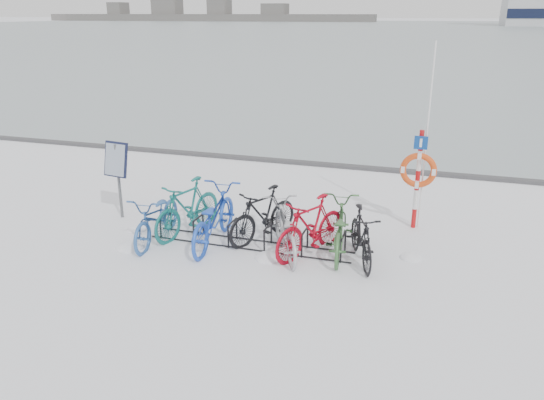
% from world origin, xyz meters
% --- Properties ---
extents(ground, '(900.00, 900.00, 0.00)m').
position_xyz_m(ground, '(0.00, 0.00, 0.00)').
color(ground, white).
rests_on(ground, ground).
extents(ice_sheet, '(400.00, 298.00, 0.02)m').
position_xyz_m(ice_sheet, '(0.00, 155.00, 0.01)').
color(ice_sheet, '#929FA5').
rests_on(ice_sheet, ground).
extents(quay_edge, '(400.00, 0.25, 0.10)m').
position_xyz_m(quay_edge, '(0.00, 5.90, 0.05)').
color(quay_edge, '#3F3F42').
rests_on(quay_edge, ground).
extents(bike_rack, '(4.00, 0.48, 0.46)m').
position_xyz_m(bike_rack, '(0.00, 0.00, 0.18)').
color(bike_rack, black).
rests_on(bike_rack, ground).
extents(info_board, '(0.59, 0.29, 1.69)m').
position_xyz_m(info_board, '(-3.18, 0.54, 1.22)').
color(info_board, '#595B5E').
rests_on(info_board, ground).
extents(lifebuoy_station, '(0.72, 0.22, 3.75)m').
position_xyz_m(lifebuoy_station, '(2.95, 1.82, 1.26)').
color(lifebuoy_station, '#B00E11').
rests_on(lifebuoy_station, ground).
extents(shoreline, '(180.00, 12.00, 9.50)m').
position_xyz_m(shoreline, '(-122.02, 260.00, 2.79)').
color(shoreline, '#4E4E4E').
rests_on(shoreline, ground).
extents(bike_0, '(0.83, 1.98, 1.01)m').
position_xyz_m(bike_0, '(-1.81, -0.29, 0.51)').
color(bike_0, '#2D5A9E').
rests_on(bike_0, ground).
extents(bike_1, '(1.02, 1.98, 1.15)m').
position_xyz_m(bike_1, '(-1.40, 0.21, 0.57)').
color(bike_1, '#146461').
rests_on(bike_1, ground).
extents(bike_2, '(0.86, 2.19, 1.13)m').
position_xyz_m(bike_2, '(-0.72, -0.09, 0.56)').
color(bike_2, blue).
rests_on(bike_2, ground).
extents(bike_3, '(1.26, 1.84, 1.08)m').
position_xyz_m(bike_3, '(0.14, 0.38, 0.54)').
color(bike_3, black).
rests_on(bike_3, ground).
extents(bike_4, '(1.46, 1.99, 1.00)m').
position_xyz_m(bike_4, '(0.72, -0.11, 0.50)').
color(bike_4, '#A3A5AB').
rests_on(bike_4, ground).
extents(bike_5, '(1.33, 1.90, 1.12)m').
position_xyz_m(bike_5, '(1.19, 0.01, 0.56)').
color(bike_5, '#A4081A').
rests_on(bike_5, ground).
extents(bike_6, '(0.94, 2.01, 1.02)m').
position_xyz_m(bike_6, '(1.67, 0.24, 0.51)').
color(bike_6, '#386736').
rests_on(bike_6, ground).
extents(bike_7, '(1.02, 1.73, 1.01)m').
position_xyz_m(bike_7, '(2.12, -0.02, 0.50)').
color(bike_7, black).
rests_on(bike_7, ground).
extents(snow_drifts, '(5.93, 1.75, 0.20)m').
position_xyz_m(snow_drifts, '(-0.34, -0.24, 0.00)').
color(snow_drifts, white).
rests_on(snow_drifts, ground).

